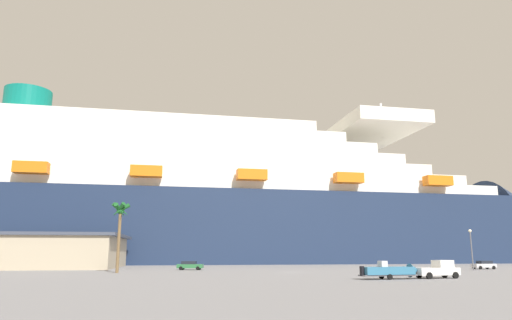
{
  "coord_description": "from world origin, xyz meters",
  "views": [
    {
      "loc": [
        -16.59,
        -74.13,
        3.11
      ],
      "look_at": [
        -0.63,
        35.39,
        25.56
      ],
      "focal_mm": 32.1,
      "sensor_mm": 36.0,
      "label": 1
    }
  ],
  "objects_px": {
    "cruise_ship": "(149,204)",
    "parked_car_green_wagon": "(190,265)",
    "small_boat_on_trailer": "(392,271)",
    "parked_car_silver_sedan": "(484,265)",
    "pickup_truck": "(438,270)",
    "street_lamp": "(471,243)",
    "palm_tree": "(120,216)"
  },
  "relations": [
    {
      "from": "small_boat_on_trailer",
      "to": "parked_car_green_wagon",
      "type": "distance_m",
      "value": 41.26
    },
    {
      "from": "pickup_truck",
      "to": "small_boat_on_trailer",
      "type": "height_order",
      "value": "pickup_truck"
    },
    {
      "from": "palm_tree",
      "to": "parked_car_green_wagon",
      "type": "distance_m",
      "value": 17.95
    },
    {
      "from": "street_lamp",
      "to": "parked_car_silver_sedan",
      "type": "relative_size",
      "value": 1.65
    },
    {
      "from": "street_lamp",
      "to": "parked_car_silver_sedan",
      "type": "xyz_separation_m",
      "value": [
        5.8,
        5.43,
        -3.96
      ]
    },
    {
      "from": "cruise_ship",
      "to": "palm_tree",
      "type": "distance_m",
      "value": 62.14
    },
    {
      "from": "cruise_ship",
      "to": "parked_car_green_wagon",
      "type": "relative_size",
      "value": 56.74
    },
    {
      "from": "pickup_truck",
      "to": "parked_car_silver_sedan",
      "type": "bearing_deg",
      "value": 47.98
    },
    {
      "from": "small_boat_on_trailer",
      "to": "street_lamp",
      "type": "bearing_deg",
      "value": 42.4
    },
    {
      "from": "pickup_truck",
      "to": "parked_car_green_wagon",
      "type": "distance_m",
      "value": 44.58
    },
    {
      "from": "street_lamp",
      "to": "cruise_ship",
      "type": "bearing_deg",
      "value": 136.15
    },
    {
      "from": "parked_car_green_wagon",
      "to": "cruise_ship",
      "type": "bearing_deg",
      "value": 103.77
    },
    {
      "from": "cruise_ship",
      "to": "small_boat_on_trailer",
      "type": "height_order",
      "value": "cruise_ship"
    },
    {
      "from": "parked_car_green_wagon",
      "to": "parked_car_silver_sedan",
      "type": "height_order",
      "value": "same"
    },
    {
      "from": "small_boat_on_trailer",
      "to": "parked_car_green_wagon",
      "type": "xyz_separation_m",
      "value": [
        -23.92,
        33.62,
        -0.12
      ]
    },
    {
      "from": "street_lamp",
      "to": "parked_car_silver_sedan",
      "type": "height_order",
      "value": "street_lamp"
    },
    {
      "from": "pickup_truck",
      "to": "small_boat_on_trailer",
      "type": "xyz_separation_m",
      "value": [
        -6.34,
        -0.89,
        -0.09
      ]
    },
    {
      "from": "pickup_truck",
      "to": "cruise_ship",
      "type": "bearing_deg",
      "value": 117.17
    },
    {
      "from": "pickup_truck",
      "to": "street_lamp",
      "type": "bearing_deg",
      "value": 49.24
    },
    {
      "from": "cruise_ship",
      "to": "parked_car_silver_sedan",
      "type": "height_order",
      "value": "cruise_ship"
    },
    {
      "from": "parked_car_green_wagon",
      "to": "parked_car_silver_sedan",
      "type": "relative_size",
      "value": 1.13
    },
    {
      "from": "palm_tree",
      "to": "cruise_ship",
      "type": "bearing_deg",
      "value": 90.91
    },
    {
      "from": "cruise_ship",
      "to": "parked_car_green_wagon",
      "type": "bearing_deg",
      "value": -76.23
    },
    {
      "from": "cruise_ship",
      "to": "pickup_truck",
      "type": "height_order",
      "value": "cruise_ship"
    },
    {
      "from": "small_boat_on_trailer",
      "to": "parked_car_silver_sedan",
      "type": "bearing_deg",
      "value": 42.53
    },
    {
      "from": "cruise_ship",
      "to": "street_lamp",
      "type": "xyz_separation_m",
      "value": [
        62.38,
        -59.92,
        -12.31
      ]
    },
    {
      "from": "pickup_truck",
      "to": "street_lamp",
      "type": "distance_m",
      "value": 30.59
    },
    {
      "from": "cruise_ship",
      "to": "pickup_truck",
      "type": "bearing_deg",
      "value": -62.83
    },
    {
      "from": "street_lamp",
      "to": "parked_car_silver_sedan",
      "type": "bearing_deg",
      "value": 43.12
    },
    {
      "from": "small_boat_on_trailer",
      "to": "parked_car_green_wagon",
      "type": "bearing_deg",
      "value": 125.43
    },
    {
      "from": "cruise_ship",
      "to": "palm_tree",
      "type": "relative_size",
      "value": 25.52
    },
    {
      "from": "parked_car_green_wagon",
      "to": "parked_car_silver_sedan",
      "type": "xyz_separation_m",
      "value": [
        55.88,
        -4.3,
        -0.0
      ]
    }
  ]
}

